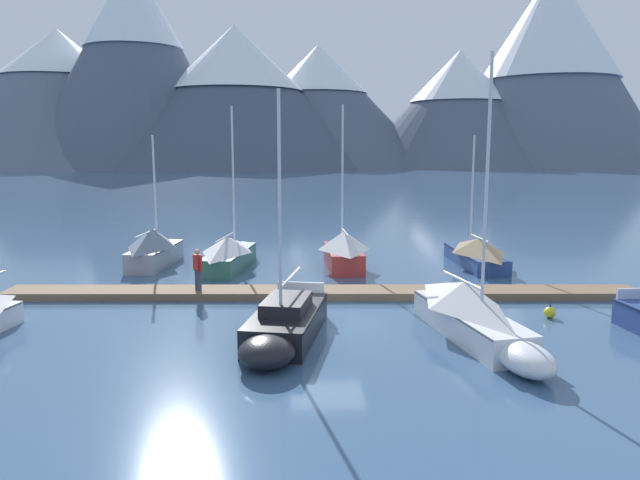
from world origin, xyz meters
TOP-DOWN VIEW (x-y plane):
  - ground_plane at (0.00, 0.00)m, footprint 700.00×700.00m
  - mountain_west_summit at (-72.76, 172.04)m, footprint 94.99×94.99m
  - mountain_central_massif at (-46.33, 159.07)m, footprint 63.34×63.34m
  - mountain_shoulder_ridge at (-17.79, 157.48)m, footprint 81.37×81.37m
  - mountain_east_summit at (6.55, 169.01)m, footprint 72.45×72.45m
  - mountain_rear_spur at (49.30, 164.96)m, footprint 64.74×64.74m
  - mountain_north_horn at (77.57, 167.20)m, footprint 71.01×71.01m
  - dock at (0.00, 4.00)m, footprint 25.54×2.74m
  - sailboat_second_berth at (-8.18, 10.75)m, footprint 2.16×5.96m
  - sailboat_mid_dock_port at (-4.31, 10.00)m, footprint 2.46×6.79m
  - sailboat_mid_dock_starboard at (-1.45, -1.69)m, footprint 2.87×6.27m
  - sailboat_far_berth at (1.32, 10.03)m, footprint 1.95×6.06m
  - sailboat_outer_slip at (4.47, -1.74)m, footprint 2.70×7.35m
  - sailboat_end_of_dock at (8.07, 10.10)m, footprint 2.01×6.79m
  - person_on_dock at (-4.96, 3.94)m, footprint 0.40×0.49m
  - mooring_buoy_channel_marker at (7.91, 0.55)m, footprint 0.40×0.40m

SIDE VIEW (x-z plane):
  - ground_plane at x=0.00m, z-range 0.00..0.00m
  - dock at x=0.00m, z-range -0.01..0.29m
  - mooring_buoy_channel_marker at x=7.91m, z-range -0.04..0.44m
  - sailboat_mid_dock_starboard at x=-1.45m, z-range -3.26..4.37m
  - sailboat_end_of_dock at x=8.07m, z-range -2.59..4.00m
  - sailboat_mid_dock_port at x=-4.31m, z-range -3.21..4.80m
  - sailboat_outer_slip at x=4.47m, z-range -3.53..5.16m
  - sailboat_far_berth at x=1.32m, z-range -3.14..4.91m
  - sailboat_second_berth at x=-8.18m, z-range -2.34..4.23m
  - person_on_dock at x=-4.96m, z-range 0.42..2.11m
  - mountain_rear_spur at x=49.30m, z-range 0.83..35.91m
  - mountain_east_summit at x=6.55m, z-range 0.70..37.64m
  - mountain_shoulder_ridge at x=-17.79m, z-range 1.03..41.39m
  - mountain_west_summit at x=-72.76m, z-range 0.60..42.19m
  - mountain_central_massif at x=-46.33m, z-range 1.27..59.52m
  - mountain_north_horn at x=77.57m, z-range 2.11..61.82m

